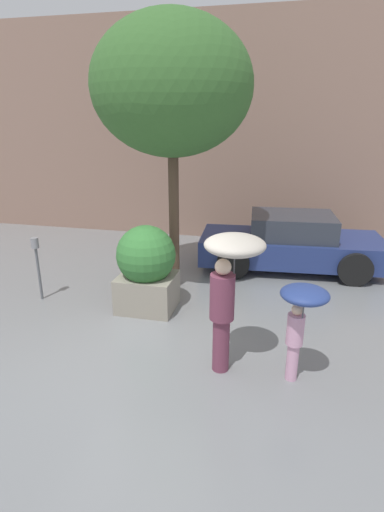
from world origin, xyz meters
name	(u,v)px	position (x,y,z in m)	size (l,w,h in m)	color
ground_plane	(135,352)	(0.00, 0.00, 0.00)	(40.00, 40.00, 0.00)	slate
building_facade	(214,131)	(0.00, 6.50, 3.00)	(18.00, 0.30, 6.00)	#8C6B5B
planter_box	(147,267)	(-0.30, 1.46, 0.82)	(1.07, 1.07, 1.59)	gray
person_adult	(229,275)	(1.40, -0.08, 1.43)	(0.80, 0.80, 1.96)	brown
person_child	(301,311)	(2.35, -0.16, 1.06)	(0.61, 0.61, 1.40)	#D199B7
parked_car_near	(291,243)	(2.26, 4.24, 0.61)	(4.24, 2.14, 1.29)	navy
street_tree	(172,87)	(-0.09, 2.60, 3.88)	(2.93, 2.93, 5.15)	brown
parking_meter	(37,256)	(-2.46, 1.38, 0.90)	(0.14, 0.14, 1.25)	#595B60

